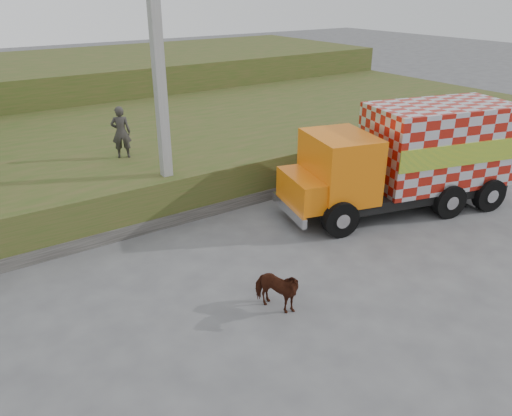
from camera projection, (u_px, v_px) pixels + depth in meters
ground at (279, 269)px, 13.38m from camera, size 120.00×120.00×0.00m
embankment at (134, 150)px, 20.61m from camera, size 40.00×12.00×1.50m
embankment_far at (56, 87)px, 29.35m from camera, size 40.00×12.00×3.00m
retaining_strip at (146, 224)px, 15.43m from camera, size 16.00×0.50×0.40m
utility_pole at (160, 93)px, 14.66m from camera, size 1.20×0.30×8.00m
cargo_truck at (410, 157)px, 16.43m from camera, size 8.14×4.30×3.47m
cow at (276, 290)px, 11.51m from camera, size 1.05×1.39×1.07m
pedestrian at (121, 132)px, 16.98m from camera, size 0.77×0.66×1.79m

